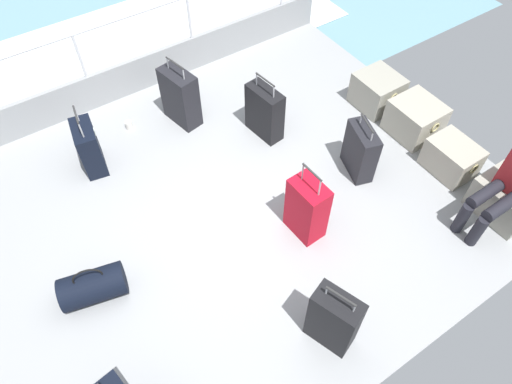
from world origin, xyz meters
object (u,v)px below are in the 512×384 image
at_px(duffel_bag, 93,286).
at_px(suitcase_4, 89,148).
at_px(cargo_crate_1, 415,119).
at_px(cargo_crate_3, 507,199).
at_px(cargo_crate_0, 377,91).
at_px(passenger_seated, 511,183).
at_px(suitcase_5, 265,112).
at_px(cargo_crate_2, 452,158).
at_px(suitcase_6, 180,97).
at_px(paper_cup, 129,125).
at_px(suitcase_3, 360,151).
at_px(suitcase_0, 307,209).
at_px(suitcase_2, 333,320).

bearing_deg(duffel_bag, suitcase_4, 158.45).
distance_m(cargo_crate_1, duffel_bag, 3.85).
bearing_deg(cargo_crate_3, duffel_bag, -110.44).
bearing_deg(cargo_crate_0, cargo_crate_1, 2.63).
distance_m(passenger_seated, duffel_bag, 3.88).
relative_size(cargo_crate_0, suitcase_5, 0.69).
xyz_separation_m(cargo_crate_2, suitcase_5, (-1.58, -1.34, 0.13)).
bearing_deg(duffel_bag, suitcase_6, 132.35).
height_order(suitcase_5, paper_cup, suitcase_5).
bearing_deg(suitcase_5, suitcase_4, -108.36).
bearing_deg(suitcase_6, suitcase_3, 33.95).
relative_size(cargo_crate_2, suitcase_4, 0.73).
bearing_deg(cargo_crate_1, cargo_crate_0, -177.37).
distance_m(suitcase_3, paper_cup, 2.67).
bearing_deg(cargo_crate_2, cargo_crate_1, 171.82).
height_order(cargo_crate_2, passenger_seated, passenger_seated).
height_order(suitcase_0, suitcase_5, suitcase_0).
relative_size(suitcase_3, suitcase_5, 0.91).
relative_size(suitcase_0, suitcase_5, 1.13).
bearing_deg(cargo_crate_0, suitcase_4, -106.54).
distance_m(cargo_crate_3, suitcase_5, 2.65).
bearing_deg(suitcase_2, suitcase_3, 131.83).
bearing_deg(cargo_crate_0, suitcase_5, -104.11).
bearing_deg(duffel_bag, paper_cup, 147.84).
bearing_deg(cargo_crate_0, suitcase_2, -49.87).
bearing_deg(suitcase_2, cargo_crate_1, 120.10).
bearing_deg(suitcase_4, cargo_crate_1, 64.48).
relative_size(passenger_seated, suitcase_6, 1.33).
distance_m(suitcase_4, paper_cup, 0.68).
bearing_deg(suitcase_5, suitcase_6, -136.87).
height_order(suitcase_2, suitcase_6, suitcase_6).
distance_m(suitcase_0, paper_cup, 2.44).
bearing_deg(cargo_crate_2, suitcase_5, -139.76).
height_order(cargo_crate_3, suitcase_3, suitcase_3).
bearing_deg(cargo_crate_3, suitcase_4, -131.98).
relative_size(suitcase_4, suitcase_5, 0.98).
bearing_deg(cargo_crate_3, suitcase_5, -149.00).
height_order(suitcase_4, suitcase_6, suitcase_6).
xyz_separation_m(suitcase_3, suitcase_4, (-1.64, -2.34, -0.01)).
bearing_deg(cargo_crate_1, suitcase_3, -84.81).
bearing_deg(passenger_seated, suitcase_5, -152.49).
height_order(cargo_crate_3, suitcase_4, suitcase_4).
relative_size(passenger_seated, suitcase_4, 1.43).
xyz_separation_m(suitcase_2, duffel_bag, (-1.46, -1.49, -0.18)).
height_order(cargo_crate_2, paper_cup, cargo_crate_2).
relative_size(suitcase_2, suitcase_4, 1.01).
xyz_separation_m(suitcase_0, suitcase_5, (-1.33, 0.44, -0.02)).
relative_size(suitcase_2, suitcase_3, 1.09).
distance_m(suitcase_6, paper_cup, 0.70).
height_order(cargo_crate_2, suitcase_0, suitcase_0).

